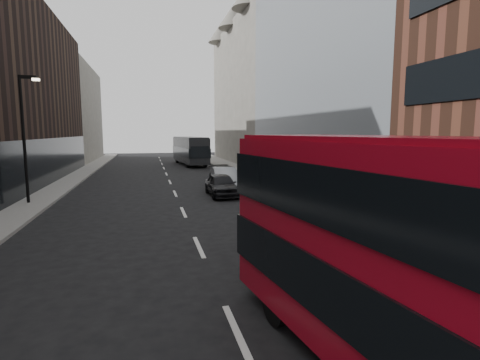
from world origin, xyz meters
TOP-DOWN VIEW (x-y plane):
  - sidewalk_right at (7.50, 25.00)m, footprint 3.00×80.00m
  - sidewalk_left at (-8.00, 25.00)m, footprint 2.00×80.00m
  - building_modern_block at (11.47, 21.00)m, footprint 5.03×22.00m
  - building_victorian at (11.38, 44.00)m, footprint 6.50×24.00m
  - building_left_mid at (-11.50, 30.00)m, footprint 5.00×24.00m
  - building_left_far at (-11.50, 52.00)m, footprint 5.00×20.00m
  - street_lamp at (-8.22, 18.00)m, footprint 1.06×0.22m
  - red_bus at (2.29, -0.79)m, footprint 3.69×10.16m
  - grey_bus at (3.40, 41.74)m, footprint 3.56×10.90m
  - car_a at (2.86, 18.43)m, footprint 1.76×4.27m
  - car_b at (3.66, 21.36)m, footprint 1.89×4.75m
  - car_c at (4.36, 24.06)m, footprint 2.48×4.93m

SIDE VIEW (x-z plane):
  - sidewalk_right at x=7.50m, z-range 0.00..0.15m
  - sidewalk_left at x=-8.00m, z-range 0.00..0.15m
  - car_c at x=4.36m, z-range 0.00..1.37m
  - car_a at x=2.86m, z-range 0.00..1.45m
  - car_b at x=3.66m, z-range 0.00..1.54m
  - grey_bus at x=3.40m, z-range 0.12..3.59m
  - red_bus at x=2.29m, z-range 0.22..4.25m
  - street_lamp at x=-8.22m, z-range 0.68..7.68m
  - building_left_far at x=-11.50m, z-range 0.00..13.00m
  - building_left_mid at x=-11.50m, z-range 0.00..14.00m
  - building_victorian at x=11.38m, z-range -0.84..20.16m
  - building_modern_block at x=11.47m, z-range -0.10..19.90m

